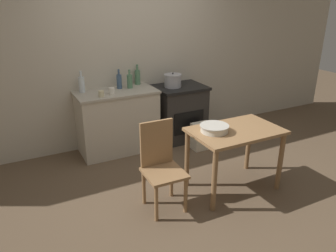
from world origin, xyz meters
name	(u,v)px	position (x,y,z in m)	size (l,w,h in m)	color
ground_plane	(186,184)	(0.00, 0.00, 0.00)	(14.00, 14.00, 0.00)	brown
wall_back	(134,57)	(0.00, 1.58, 1.27)	(8.00, 0.07, 2.55)	beige
counter_cabinet	(118,121)	(-0.40, 1.27, 0.45)	(1.12, 0.58, 0.89)	beige
stove	(179,112)	(0.59, 1.26, 0.43)	(0.75, 0.62, 0.85)	#2D2B28
work_table	(235,139)	(0.44, -0.30, 0.61)	(1.00, 0.65, 0.73)	#997047
chair	(161,164)	(-0.45, -0.22, 0.48)	(0.41, 0.41, 0.93)	#997047
flour_sack	(201,136)	(0.69, 0.76, 0.20)	(0.27, 0.19, 0.40)	beige
stock_pot	(173,81)	(0.47, 1.26, 0.94)	(0.26, 0.26, 0.22)	#A8A8AD
mixing_bowl_large	(214,128)	(0.19, -0.24, 0.78)	(0.32, 0.32, 0.08)	silver
bottle_far_left	(130,81)	(-0.17, 1.35, 0.99)	(0.08, 0.08, 0.26)	#517F5B
bottle_left	(119,81)	(-0.31, 1.39, 0.99)	(0.07, 0.07, 0.27)	#3D5675
bottle_mid_left	(137,77)	(0.01, 1.48, 1.00)	(0.08, 0.08, 0.29)	#517F5B
bottle_center_left	(82,84)	(-0.83, 1.43, 1.00)	(0.08, 0.08, 0.29)	silver
cup_center	(101,94)	(-0.66, 1.10, 0.93)	(0.07, 0.07, 0.08)	beige
cup_center_right	(112,91)	(-0.49, 1.17, 0.93)	(0.08, 0.08, 0.08)	silver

